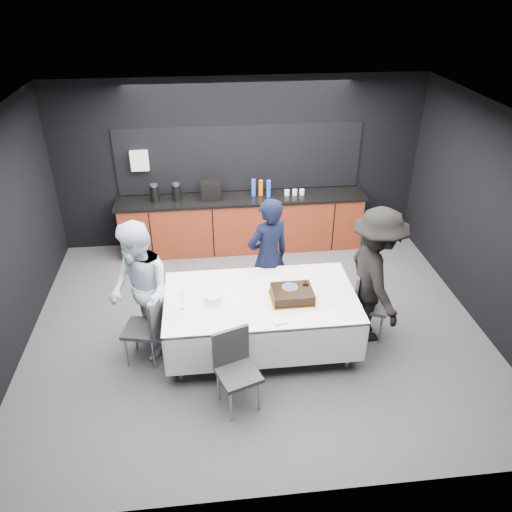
{
  "coord_description": "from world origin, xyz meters",
  "views": [
    {
      "loc": [
        -0.61,
        -5.31,
        4.26
      ],
      "look_at": [
        0.0,
        0.1,
        1.05
      ],
      "focal_mm": 35.0,
      "sensor_mm": 36.0,
      "label": 1
    }
  ],
  "objects_px": {
    "champagne_flute": "(181,298)",
    "chair_near": "(235,364)",
    "plate_stack": "(213,298)",
    "party_table": "(261,305)",
    "chair_left": "(148,324)",
    "person_left": "(140,292)",
    "person_center": "(268,258)",
    "cake_assembly": "(292,294)",
    "person_right": "(375,276)",
    "chair_right": "(365,298)"
  },
  "relations": [
    {
      "from": "chair_right",
      "to": "person_center",
      "type": "height_order",
      "value": "person_center"
    },
    {
      "from": "chair_near",
      "to": "chair_left",
      "type": "bearing_deg",
      "value": 140.91
    },
    {
      "from": "chair_near",
      "to": "person_center",
      "type": "relative_size",
      "value": 0.54
    },
    {
      "from": "champagne_flute",
      "to": "chair_near",
      "type": "bearing_deg",
      "value": -52.5
    },
    {
      "from": "plate_stack",
      "to": "person_left",
      "type": "distance_m",
      "value": 0.87
    },
    {
      "from": "party_table",
      "to": "plate_stack",
      "type": "height_order",
      "value": "plate_stack"
    },
    {
      "from": "champagne_flute",
      "to": "chair_left",
      "type": "distance_m",
      "value": 0.59
    },
    {
      "from": "person_center",
      "to": "chair_near",
      "type": "bearing_deg",
      "value": 46.32
    },
    {
      "from": "plate_stack",
      "to": "champagne_flute",
      "type": "xyz_separation_m",
      "value": [
        -0.36,
        -0.1,
        0.11
      ]
    },
    {
      "from": "cake_assembly",
      "to": "person_right",
      "type": "height_order",
      "value": "person_right"
    },
    {
      "from": "party_table",
      "to": "chair_right",
      "type": "bearing_deg",
      "value": 5.96
    },
    {
      "from": "party_table",
      "to": "champagne_flute",
      "type": "relative_size",
      "value": 10.36
    },
    {
      "from": "party_table",
      "to": "person_center",
      "type": "distance_m",
      "value": 0.81
    },
    {
      "from": "chair_left",
      "to": "person_center",
      "type": "relative_size",
      "value": 0.54
    },
    {
      "from": "cake_assembly",
      "to": "chair_left",
      "type": "bearing_deg",
      "value": 179.52
    },
    {
      "from": "chair_left",
      "to": "person_right",
      "type": "relative_size",
      "value": 0.51
    },
    {
      "from": "chair_near",
      "to": "person_left",
      "type": "bearing_deg",
      "value": 137.26
    },
    {
      "from": "person_left",
      "to": "person_right",
      "type": "distance_m",
      "value": 2.87
    },
    {
      "from": "cake_assembly",
      "to": "champagne_flute",
      "type": "height_order",
      "value": "champagne_flute"
    },
    {
      "from": "chair_near",
      "to": "person_left",
      "type": "xyz_separation_m",
      "value": [
        -1.06,
        0.98,
        0.35
      ]
    },
    {
      "from": "person_right",
      "to": "champagne_flute",
      "type": "bearing_deg",
      "value": 91.9
    },
    {
      "from": "chair_right",
      "to": "person_right",
      "type": "relative_size",
      "value": 0.51
    },
    {
      "from": "champagne_flute",
      "to": "party_table",
      "type": "bearing_deg",
      "value": 9.16
    },
    {
      "from": "chair_right",
      "to": "person_left",
      "type": "relative_size",
      "value": 0.52
    },
    {
      "from": "party_table",
      "to": "chair_right",
      "type": "height_order",
      "value": "chair_right"
    },
    {
      "from": "person_left",
      "to": "cake_assembly",
      "type": "bearing_deg",
      "value": 59.05
    },
    {
      "from": "chair_near",
      "to": "person_center",
      "type": "xyz_separation_m",
      "value": [
        0.57,
        1.63,
        0.33
      ]
    },
    {
      "from": "party_table",
      "to": "cake_assembly",
      "type": "relative_size",
      "value": 4.4
    },
    {
      "from": "chair_left",
      "to": "person_left",
      "type": "distance_m",
      "value": 0.4
    },
    {
      "from": "chair_near",
      "to": "cake_assembly",
      "type": "bearing_deg",
      "value": 46.39
    },
    {
      "from": "plate_stack",
      "to": "champagne_flute",
      "type": "bearing_deg",
      "value": -164.6
    },
    {
      "from": "plate_stack",
      "to": "chair_near",
      "type": "xyz_separation_m",
      "value": [
        0.2,
        -0.83,
        -0.3
      ]
    },
    {
      "from": "party_table",
      "to": "chair_right",
      "type": "distance_m",
      "value": 1.39
    },
    {
      "from": "cake_assembly",
      "to": "chair_near",
      "type": "distance_m",
      "value": 1.13
    },
    {
      "from": "chair_left",
      "to": "chair_near",
      "type": "xyz_separation_m",
      "value": [
        0.99,
        -0.8,
        0.0
      ]
    },
    {
      "from": "champagne_flute",
      "to": "plate_stack",
      "type": "bearing_deg",
      "value": 15.4
    },
    {
      "from": "plate_stack",
      "to": "chair_right",
      "type": "distance_m",
      "value": 1.99
    },
    {
      "from": "plate_stack",
      "to": "person_center",
      "type": "distance_m",
      "value": 1.11
    },
    {
      "from": "cake_assembly",
      "to": "person_center",
      "type": "relative_size",
      "value": 0.31
    },
    {
      "from": "chair_left",
      "to": "chair_right",
      "type": "height_order",
      "value": "same"
    },
    {
      "from": "champagne_flute",
      "to": "chair_left",
      "type": "relative_size",
      "value": 0.24
    },
    {
      "from": "plate_stack",
      "to": "party_table",
      "type": "bearing_deg",
      "value": 5.09
    },
    {
      "from": "party_table",
      "to": "champagne_flute",
      "type": "distance_m",
      "value": 1.0
    },
    {
      "from": "champagne_flute",
      "to": "person_left",
      "type": "height_order",
      "value": "person_left"
    },
    {
      "from": "cake_assembly",
      "to": "person_center",
      "type": "height_order",
      "value": "person_center"
    },
    {
      "from": "chair_near",
      "to": "chair_right",
      "type": "bearing_deg",
      "value": 30.26
    },
    {
      "from": "cake_assembly",
      "to": "person_left",
      "type": "height_order",
      "value": "person_left"
    },
    {
      "from": "person_left",
      "to": "chair_near",
      "type": "bearing_deg",
      "value": 22.23
    },
    {
      "from": "person_center",
      "to": "person_right",
      "type": "height_order",
      "value": "person_right"
    },
    {
      "from": "party_table",
      "to": "cake_assembly",
      "type": "height_order",
      "value": "cake_assembly"
    }
  ]
}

